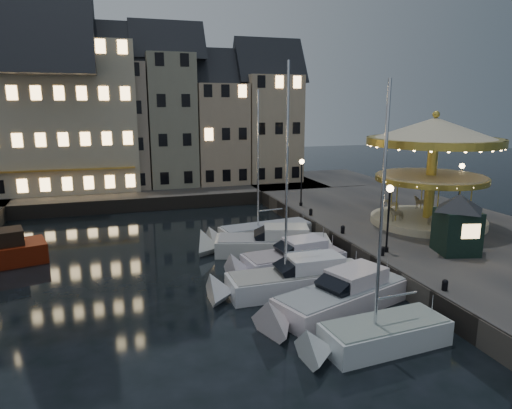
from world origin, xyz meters
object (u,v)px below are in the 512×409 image
object	(u,v)px
motorboat_e	(267,244)
bollard_c	(343,229)
streetlamp_c	(302,176)
streetlamp_d	(461,181)
bollard_d	(311,212)
motorboat_f	(260,233)
motorboat_a	(374,337)
ticket_kiosk	(458,214)
motorboat_d	(288,261)
bollard_a	(445,284)
motorboat_c	(292,280)
bollard_b	(382,250)
streetlamp_b	(389,209)
carousel	(433,151)
motorboat_b	(338,299)

from	to	relation	value
motorboat_e	bollard_c	bearing A→B (deg)	-11.25
streetlamp_c	streetlamp_d	bearing A→B (deg)	-29.91
bollard_d	motorboat_f	bearing A→B (deg)	-165.66
bollard_d	motorboat_e	bearing A→B (deg)	-139.86
motorboat_a	ticket_kiosk	world-z (taller)	motorboat_a
motorboat_d	motorboat_f	distance (m)	6.86
bollard_a	motorboat_c	world-z (taller)	motorboat_c
streetlamp_d	motorboat_c	distance (m)	19.98
streetlamp_c	motorboat_f	xyz separation A→B (m)	(-5.36, -4.72, -3.49)
bollard_d	motorboat_d	xyz separation A→B (m)	(-5.11, -8.06, -0.96)
bollard_b	motorboat_f	bearing A→B (deg)	117.12
bollard_b	motorboat_d	distance (m)	5.74
streetlamp_b	carousel	size ratio (longest dim) A/B	0.43
motorboat_d	ticket_kiosk	xyz separation A→B (m)	(9.63, -3.31, 3.12)
streetlamp_c	carousel	bearing A→B (deg)	-51.99
bollard_a	ticket_kiosk	size ratio (longest dim) A/B	0.14
motorboat_d	motorboat_b	bearing A→B (deg)	-86.35
motorboat_a	bollard_c	bearing A→B (deg)	68.04
streetlamp_b	carousel	xyz separation A→B (m)	(6.72, 4.90, 2.81)
streetlamp_b	motorboat_c	size ratio (longest dim) A/B	0.35
bollard_c	bollard_d	distance (m)	5.50
streetlamp_b	streetlamp_d	distance (m)	13.29
bollard_c	motorboat_a	size ratio (longest dim) A/B	0.05
bollard_d	motorboat_c	xyz separation A→B (m)	(-6.04, -11.13, -0.92)
bollard_a	carousel	distance (m)	14.13
bollard_a	bollard_b	bearing A→B (deg)	90.00
streetlamp_d	bollard_c	bearing A→B (deg)	-168.14
motorboat_c	ticket_kiosk	size ratio (longest dim) A/B	2.89
streetlamp_b	motorboat_f	size ratio (longest dim) A/B	0.38
streetlamp_b	carousel	bearing A→B (deg)	36.08
streetlamp_d	motorboat_d	distance (m)	18.07
motorboat_c	bollard_b	bearing A→B (deg)	5.98
motorboat_c	motorboat_f	xyz separation A→B (m)	(1.29, 9.92, -0.15)
bollard_c	motorboat_a	bearing A→B (deg)	-111.96
streetlamp_b	bollard_d	distance (m)	10.30
streetlamp_d	carousel	world-z (taller)	carousel
streetlamp_d	motorboat_a	world-z (taller)	motorboat_a
bollard_c	motorboat_f	xyz separation A→B (m)	(-4.76, 4.28, -1.07)
motorboat_a	motorboat_d	xyz separation A→B (m)	(-0.16, 9.72, 0.10)
bollard_b	motorboat_d	bearing A→B (deg)	154.48
motorboat_b	carousel	xyz separation A→B (m)	(12.05, 8.94, 6.18)
carousel	motorboat_a	bearing A→B (deg)	-134.07
streetlamp_b	bollard_b	world-z (taller)	streetlamp_b
streetlamp_d	bollard_b	bearing A→B (deg)	-147.78
streetlamp_d	bollard_c	size ratio (longest dim) A/B	7.32
streetlamp_b	streetlamp_c	xyz separation A→B (m)	(0.00, 13.50, 0.00)
motorboat_a	streetlamp_b	bearing A→B (deg)	54.50
motorboat_c	motorboat_d	world-z (taller)	motorboat_c
bollard_b	carousel	bearing A→B (deg)	36.40
streetlamp_c	ticket_kiosk	distance (m)	15.39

